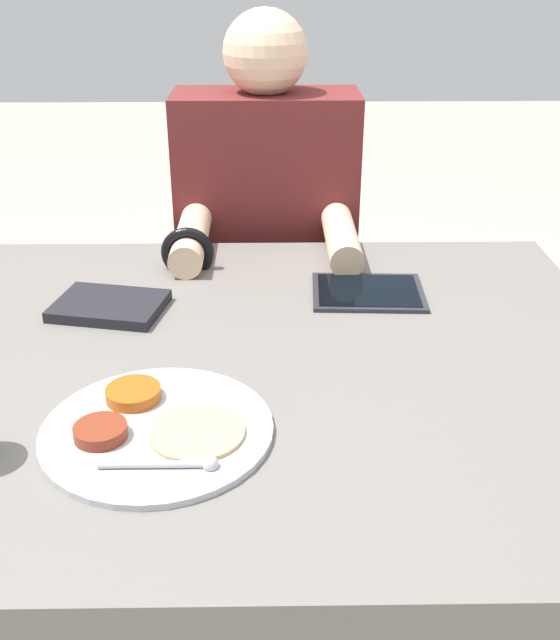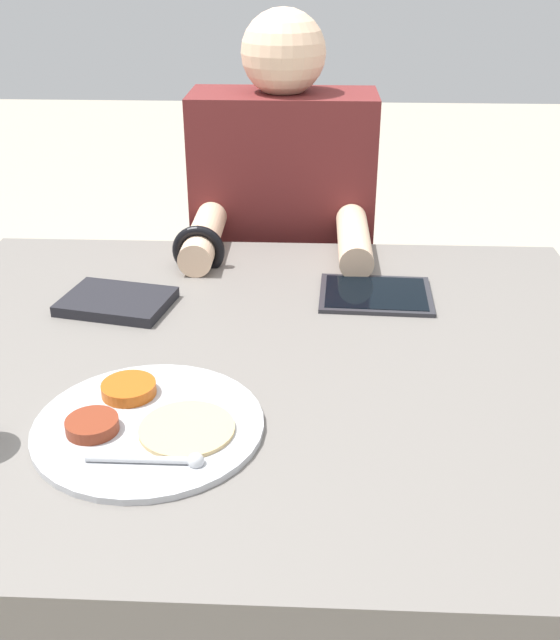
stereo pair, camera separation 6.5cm
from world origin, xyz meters
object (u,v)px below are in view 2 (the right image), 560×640
thali_tray (146,423)px  red_notebook (117,302)px  person_diner (283,277)px  tablet_device (376,294)px

thali_tray → red_notebook: thali_tray is taller
red_notebook → person_diner: size_ratio=0.18×
thali_tray → tablet_device: thali_tray is taller
red_notebook → tablet_device: size_ratio=0.99×
thali_tray → tablet_device: bearing=52.1°
tablet_device → person_diner: person_diner is taller
red_notebook → person_diner: 0.61m
thali_tray → person_diner: 0.92m
thali_tray → red_notebook: (-0.13, 0.38, 0.00)m
red_notebook → tablet_device: red_notebook is taller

